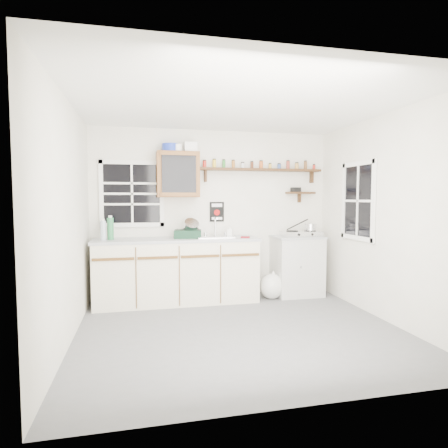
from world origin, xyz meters
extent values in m
cube|color=#5B5B5D|center=(0.00, 0.00, -0.01)|extent=(3.60, 3.20, 0.02)
cube|color=white|center=(0.00, 0.00, 2.51)|extent=(3.60, 3.20, 0.02)
cube|color=beige|center=(-1.81, 0.00, 1.25)|extent=(0.02, 3.20, 2.50)
cube|color=beige|center=(1.81, 0.00, 1.25)|extent=(0.02, 3.20, 2.50)
cube|color=beige|center=(0.00, 1.61, 1.25)|extent=(3.60, 0.02, 2.50)
cube|color=beige|center=(0.00, -1.61, 1.25)|extent=(3.60, 0.02, 2.50)
cube|color=beige|center=(-0.58, 1.30, 0.44)|extent=(2.27, 0.60, 0.88)
cube|color=#989A9F|center=(-0.58, 1.30, 0.90)|extent=(2.31, 0.62, 0.04)
cube|color=#593817|center=(-1.44, 0.99, 0.70)|extent=(0.53, 0.02, 0.03)
cube|color=#593817|center=(-0.87, 0.99, 0.70)|extent=(0.53, 0.02, 0.03)
cube|color=#593817|center=(-0.30, 0.99, 0.70)|extent=(0.53, 0.02, 0.03)
cube|color=#593817|center=(0.27, 0.99, 0.70)|extent=(0.53, 0.02, 0.03)
cube|color=beige|center=(1.25, 1.33, 0.44)|extent=(0.70, 0.55, 0.88)
cube|color=#989A9F|center=(1.25, 1.33, 0.90)|extent=(0.73, 0.57, 0.03)
cube|color=silver|center=(-0.05, 1.30, 0.93)|extent=(0.52, 0.44, 0.03)
cylinder|color=silver|center=(0.00, 1.46, 1.06)|extent=(0.02, 0.02, 0.28)
cylinder|color=silver|center=(0.00, 1.40, 1.19)|extent=(0.02, 0.14, 0.02)
cube|color=brown|center=(-0.55, 1.45, 1.82)|extent=(0.60, 0.30, 0.65)
cube|color=black|center=(-0.55, 1.29, 1.82)|extent=(0.48, 0.02, 0.52)
cylinder|color=#1B33AF|center=(-0.65, 1.45, 2.21)|extent=(0.24, 0.24, 0.11)
cube|color=white|center=(-0.37, 1.45, 2.22)|extent=(0.18, 0.15, 0.14)
cylinder|color=white|center=(-0.55, 1.40, 2.20)|extent=(0.12, 0.12, 0.10)
cube|color=#32190D|center=(0.73, 1.51, 1.92)|extent=(1.91, 0.18, 0.04)
cube|color=#32190D|center=(-0.13, 1.55, 1.82)|extent=(0.03, 0.10, 0.18)
cube|color=#32190D|center=(1.58, 1.55, 1.82)|extent=(0.03, 0.10, 0.18)
cylinder|color=red|center=(-0.15, 1.51, 1.99)|extent=(0.06, 0.06, 0.10)
cylinder|color=black|center=(-0.15, 1.51, 2.04)|extent=(0.05, 0.05, 0.02)
cylinder|color=gold|center=(0.00, 1.51, 2.00)|extent=(0.05, 0.05, 0.12)
cylinder|color=black|center=(0.00, 1.51, 2.06)|extent=(0.05, 0.05, 0.02)
cylinder|color=#267226|center=(0.14, 1.51, 1.99)|extent=(0.05, 0.05, 0.11)
cylinder|color=black|center=(0.14, 1.51, 2.06)|extent=(0.04, 0.04, 0.02)
cylinder|color=#99591E|center=(0.29, 1.51, 1.99)|extent=(0.05, 0.05, 0.11)
cylinder|color=black|center=(0.29, 1.51, 2.05)|extent=(0.04, 0.04, 0.02)
cylinder|color=silver|center=(0.43, 1.51, 1.98)|extent=(0.06, 0.06, 0.08)
cylinder|color=black|center=(0.43, 1.51, 2.02)|extent=(0.05, 0.05, 0.02)
cylinder|color=#4C2614|center=(0.58, 1.51, 1.99)|extent=(0.05, 0.05, 0.10)
cylinder|color=black|center=(0.58, 1.51, 2.04)|extent=(0.04, 0.04, 0.02)
cylinder|color=#B24C19|center=(0.73, 1.51, 1.99)|extent=(0.06, 0.06, 0.11)
cylinder|color=black|center=(0.73, 1.51, 2.05)|extent=(0.05, 0.05, 0.02)
cylinder|color=gold|center=(0.87, 1.51, 1.97)|extent=(0.05, 0.05, 0.07)
cylinder|color=black|center=(0.87, 1.51, 2.02)|extent=(0.04, 0.04, 0.02)
cylinder|color=#334C8C|center=(1.02, 1.51, 1.97)|extent=(0.05, 0.05, 0.07)
cylinder|color=black|center=(1.02, 1.51, 2.02)|extent=(0.05, 0.05, 0.02)
cylinder|color=maroon|center=(1.16, 1.51, 2.00)|extent=(0.05, 0.05, 0.12)
cylinder|color=black|center=(1.16, 1.51, 2.07)|extent=(0.05, 0.05, 0.02)
cylinder|color=#BF8C3F|center=(1.31, 1.51, 1.98)|extent=(0.06, 0.06, 0.09)
cylinder|color=black|center=(1.31, 1.51, 2.04)|extent=(0.05, 0.05, 0.02)
cylinder|color=brown|center=(1.45, 1.51, 2.00)|extent=(0.05, 0.05, 0.12)
cylinder|color=black|center=(1.45, 1.51, 2.07)|extent=(0.04, 0.04, 0.02)
cylinder|color=red|center=(1.60, 1.51, 1.97)|extent=(0.04, 0.04, 0.07)
cylinder|color=black|center=(1.60, 1.51, 2.02)|extent=(0.04, 0.04, 0.02)
cube|color=#32190D|center=(1.38, 1.52, 1.57)|extent=(0.45, 0.15, 0.03)
cube|color=#32190D|center=(1.38, 1.56, 1.49)|extent=(0.03, 0.08, 0.14)
cube|color=black|center=(1.30, 1.52, 1.62)|extent=(0.14, 0.10, 0.07)
cube|color=black|center=(0.05, 1.59, 1.28)|extent=(0.22, 0.01, 0.30)
cube|color=white|center=(0.05, 1.58, 1.38)|extent=(0.16, 0.00, 0.05)
cylinder|color=#A50C0C|center=(0.05, 1.58, 1.27)|extent=(0.09, 0.01, 0.09)
cube|color=white|center=(0.05, 1.58, 1.18)|extent=(0.16, 0.00, 0.04)
cube|color=black|center=(-1.20, 1.59, 1.55)|extent=(0.85, 0.02, 0.90)
cube|color=white|center=(-1.20, 1.59, 1.55)|extent=(0.93, 0.03, 0.98)
cube|color=black|center=(1.79, 0.55, 1.45)|extent=(0.02, 0.70, 1.00)
cube|color=white|center=(1.79, 0.55, 1.45)|extent=(0.03, 0.78, 1.08)
cylinder|color=#ABBCC8|center=(-1.58, 1.24, 1.05)|extent=(0.07, 0.07, 0.26)
cylinder|color=white|center=(-1.58, 1.24, 1.20)|extent=(0.04, 0.04, 0.03)
cylinder|color=#277741|center=(-1.49, 1.32, 1.07)|extent=(0.09, 0.09, 0.30)
cylinder|color=white|center=(-1.49, 1.32, 1.24)|extent=(0.05, 0.05, 0.03)
cube|color=black|center=(-0.43, 1.31, 0.98)|extent=(0.42, 0.34, 0.11)
cylinder|color=silver|center=(-0.38, 1.31, 1.09)|extent=(0.25, 0.28, 0.23)
imported|color=silver|center=(0.20, 1.36, 1.01)|extent=(0.10, 0.10, 0.17)
cube|color=maroon|center=(0.38, 1.15, 0.93)|extent=(0.16, 0.14, 0.02)
cube|color=silver|center=(1.31, 1.31, 0.95)|extent=(0.60, 0.34, 0.07)
cylinder|color=black|center=(1.16, 1.31, 0.99)|extent=(0.18, 0.18, 0.01)
cylinder|color=black|center=(1.46, 1.31, 0.99)|extent=(0.18, 0.18, 0.01)
cylinder|color=silver|center=(1.46, 1.31, 1.04)|extent=(0.17, 0.17, 0.11)
cylinder|color=black|center=(1.28, 1.39, 1.08)|extent=(0.34, 0.03, 0.17)
ellipsoid|color=silver|center=(0.80, 1.19, 0.18)|extent=(0.39, 0.35, 0.41)
cone|color=silver|center=(0.82, 1.19, 0.37)|extent=(0.11, 0.11, 0.11)
camera|label=1|loc=(-1.08, -3.98, 1.48)|focal=30.00mm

